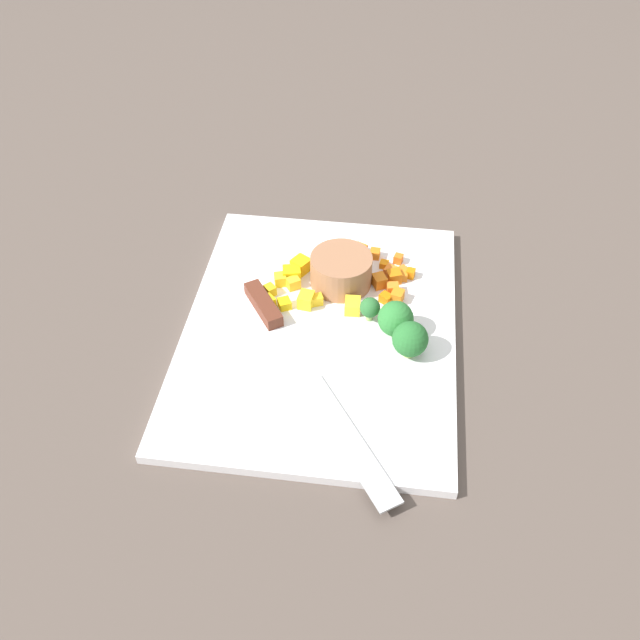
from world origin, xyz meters
TOP-DOWN VIEW (x-y plane):
  - ground_plane at (0.00, 0.00)m, footprint 4.00×4.00m
  - cutting_board at (0.00, 0.00)m, footprint 0.42×0.32m
  - prep_bowl at (0.08, -0.02)m, footprint 0.08×0.08m
  - chef_knife at (-0.05, 0.03)m, footprint 0.30×0.21m
  - carrot_dice_0 at (0.14, -0.04)m, footprint 0.02×0.02m
  - carrot_dice_1 at (0.09, -0.08)m, footprint 0.02×0.02m
  - carrot_dice_2 at (0.10, -0.08)m, footprint 0.02×0.02m
  - carrot_dice_3 at (0.13, -0.03)m, footprint 0.01×0.01m
  - carrot_dice_4 at (0.13, -0.09)m, footprint 0.01×0.01m
  - carrot_dice_5 at (0.08, -0.07)m, footprint 0.02×0.02m
  - carrot_dice_6 at (0.07, -0.08)m, footprint 0.02×0.02m
  - carrot_dice_7 at (0.11, -0.09)m, footprint 0.02×0.02m
  - carrot_dice_8 at (0.14, -0.06)m, footprint 0.01×0.01m
  - carrot_dice_9 at (0.06, -0.09)m, footprint 0.02×0.02m
  - carrot_dice_10 at (0.05, -0.08)m, footprint 0.02×0.02m
  - carrot_dice_11 at (0.12, -0.07)m, footprint 0.01×0.01m
  - carrot_dice_12 at (0.10, -0.10)m, footprint 0.01×0.01m
  - carrot_dice_13 at (0.10, -0.09)m, footprint 0.02×0.02m
  - pepper_dice_0 at (0.03, 0.02)m, footprint 0.02×0.02m
  - pepper_dice_1 at (0.03, -0.04)m, footprint 0.02×0.02m
  - pepper_dice_2 at (0.04, 0.01)m, footprint 0.02×0.02m
  - pepper_dice_3 at (0.03, 0.07)m, footprint 0.02×0.02m
  - pepper_dice_4 at (0.10, 0.04)m, footprint 0.03×0.03m
  - pepper_dice_5 at (0.03, 0.05)m, footprint 0.02×0.02m
  - pepper_dice_6 at (0.05, 0.07)m, footprint 0.02×0.02m
  - pepper_dice_7 at (0.06, 0.04)m, footprint 0.02×0.02m
  - pepper_dice_8 at (0.07, 0.06)m, footprint 0.02×0.02m
  - pepper_dice_9 at (0.08, 0.05)m, footprint 0.02×0.03m
  - broccoli_floret_0 at (0.02, -0.06)m, footprint 0.02×0.02m
  - broccoli_floret_1 at (-0.03, -0.11)m, footprint 0.04×0.04m
  - broccoli_floret_2 at (0.00, -0.09)m, footprint 0.04×0.04m

SIDE VIEW (x-z plane):
  - ground_plane at x=0.00m, z-range 0.00..0.00m
  - cutting_board at x=0.00m, z-range 0.00..0.01m
  - carrot_dice_11 at x=0.12m, z-range 0.01..0.02m
  - carrot_dice_7 at x=0.11m, z-range 0.01..0.02m
  - carrot_dice_3 at x=0.13m, z-range 0.01..0.02m
  - carrot_dice_13 at x=0.10m, z-range 0.01..0.02m
  - chef_knife at x=-0.05m, z-range 0.01..0.03m
  - pepper_dice_5 at x=0.03m, z-range 0.01..0.02m
  - carrot_dice_4 at x=0.13m, z-range 0.01..0.02m
  - carrot_dice_10 at x=0.05m, z-range 0.01..0.02m
  - carrot_dice_8 at x=0.14m, z-range 0.01..0.02m
  - carrot_dice_12 at x=0.10m, z-range 0.01..0.02m
  - carrot_dice_2 at x=0.10m, z-range 0.01..0.02m
  - pepper_dice_2 at x=0.04m, z-range 0.01..0.02m
  - carrot_dice_0 at x=0.14m, z-range 0.01..0.02m
  - pepper_dice_6 at x=0.05m, z-range 0.01..0.03m
  - carrot_dice_6 at x=0.07m, z-range 0.01..0.03m
  - pepper_dice_7 at x=0.06m, z-range 0.01..0.03m
  - pepper_dice_3 at x=0.03m, z-range 0.01..0.03m
  - pepper_dice_8 at x=0.07m, z-range 0.01..0.03m
  - carrot_dice_9 at x=0.06m, z-range 0.01..0.03m
  - carrot_dice_5 at x=0.08m, z-range 0.01..0.03m
  - pepper_dice_1 at x=0.03m, z-range 0.01..0.03m
  - carrot_dice_1 at x=0.09m, z-range 0.01..0.03m
  - pepper_dice_9 at x=0.08m, z-range 0.01..0.03m
  - pepper_dice_0 at x=0.03m, z-range 0.01..0.03m
  - pepper_dice_4 at x=0.10m, z-range 0.01..0.03m
  - broccoli_floret_0 at x=0.02m, z-range 0.01..0.05m
  - prep_bowl at x=0.08m, z-range 0.01..0.05m
  - broccoli_floret_2 at x=0.00m, z-range 0.01..0.06m
  - broccoli_floret_1 at x=-0.03m, z-range 0.01..0.06m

